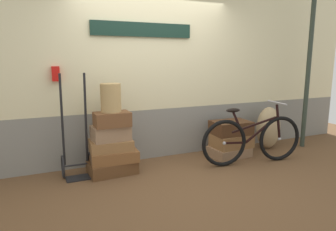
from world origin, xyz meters
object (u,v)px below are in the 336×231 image
at_px(suitcase_6, 231,141).
at_px(wicker_basket, 111,98).
at_px(suitcase_2, 111,145).
at_px(suitcase_7, 231,128).
at_px(suitcase_0, 112,167).
at_px(suitcase_1, 114,156).
at_px(luggage_trolley, 76,154).
at_px(burlap_sack, 268,128).
at_px(suitcase_3, 111,133).
at_px(suitcase_5, 229,151).
at_px(bicycle, 252,140).
at_px(suitcase_4, 112,119).

relative_size(suitcase_6, wicker_basket, 1.60).
xyz_separation_m(suitcase_2, suitcase_7, (2.01, -0.02, 0.07)).
bearing_deg(suitcase_0, suitcase_7, -3.27).
relative_size(suitcase_1, luggage_trolley, 0.46).
bearing_deg(burlap_sack, luggage_trolley, 179.74).
xyz_separation_m(suitcase_3, suitcase_5, (1.97, -0.04, -0.51)).
distance_m(suitcase_1, suitcase_5, 1.95).
height_order(suitcase_0, suitcase_7, suitcase_7).
distance_m(suitcase_1, burlap_sack, 2.84).
bearing_deg(bicycle, suitcase_0, 167.29).
relative_size(suitcase_6, bicycle, 0.37).
bearing_deg(suitcase_3, suitcase_5, -5.10).
distance_m(suitcase_1, bicycle, 2.10).
height_order(suitcase_4, wicker_basket, wicker_basket).
height_order(suitcase_4, bicycle, bicycle).
bearing_deg(suitcase_2, suitcase_4, -69.31).
bearing_deg(wicker_basket, suitcase_7, 0.09).
xyz_separation_m(suitcase_1, luggage_trolley, (-0.50, 0.09, 0.07)).
xyz_separation_m(suitcase_1, burlap_sack, (2.84, 0.07, 0.12)).
distance_m(suitcase_6, luggage_trolley, 2.48).
height_order(suitcase_2, suitcase_3, suitcase_3).
distance_m(suitcase_3, suitcase_5, 2.03).
bearing_deg(luggage_trolley, suitcase_4, -13.26).
height_order(suitcase_0, suitcase_6, suitcase_6).
relative_size(suitcase_2, suitcase_7, 0.94).
relative_size(suitcase_0, suitcase_4, 1.36).
xyz_separation_m(suitcase_5, wicker_basket, (-1.96, 0.02, 1.00)).
bearing_deg(suitcase_0, suitcase_2, 95.41).
bearing_deg(wicker_basket, suitcase_3, 119.42).
xyz_separation_m(suitcase_3, suitcase_4, (0.01, -0.05, 0.20)).
relative_size(burlap_sack, bicycle, 0.45).
distance_m(luggage_trolley, bicycle, 2.61).
bearing_deg(suitcase_2, suitcase_0, -78.45).
relative_size(suitcase_7, wicker_basket, 1.59).
height_order(suitcase_2, bicycle, bicycle).
xyz_separation_m(suitcase_1, suitcase_3, (-0.03, 0.02, 0.33)).
distance_m(suitcase_5, suitcase_6, 0.19).
bearing_deg(burlap_sack, suitcase_0, -178.65).
distance_m(suitcase_4, wicker_basket, 0.29).
bearing_deg(suitcase_6, suitcase_0, 178.04).
relative_size(suitcase_6, burlap_sack, 0.82).
relative_size(suitcase_5, burlap_sack, 0.82).
bearing_deg(suitcase_2, bicycle, -10.27).
bearing_deg(suitcase_4, luggage_trolley, 165.86).
relative_size(suitcase_3, bicycle, 0.30).
bearing_deg(wicker_basket, suitcase_4, -84.25).
distance_m(suitcase_4, luggage_trolley, 0.68).
relative_size(suitcase_2, bicycle, 0.35).
height_order(suitcase_0, bicycle, bicycle).
relative_size(luggage_trolley, burlap_sack, 1.88).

